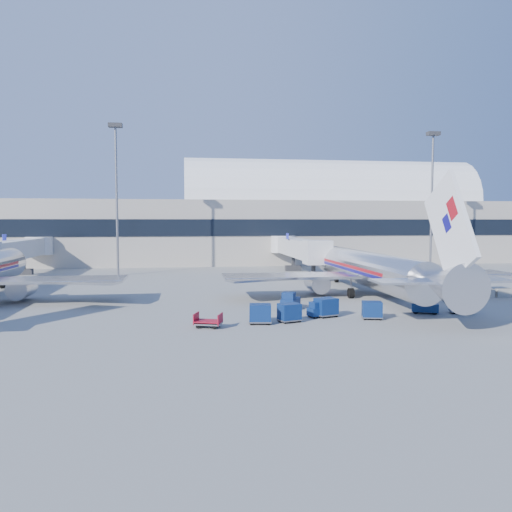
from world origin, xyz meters
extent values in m
plane|color=gray|center=(0.00, 0.00, 0.00)|extent=(260.00, 260.00, 0.00)
cube|color=#B2AA9E|center=(-25.00, 56.00, 6.00)|extent=(170.00, 28.00, 12.00)
cube|color=black|center=(-25.00, 42.05, 7.00)|extent=(170.00, 0.40, 3.00)
cylinder|color=white|center=(20.00, 56.00, 12.00)|extent=(60.00, 18.00, 18.00)
cylinder|color=silver|center=(10.00, 6.00, 2.90)|extent=(3.80, 28.00, 3.80)
sphere|color=silver|center=(10.00, 20.00, 2.90)|extent=(3.72, 3.72, 3.72)
cone|color=silver|center=(10.00, -11.00, 3.30)|extent=(3.80, 6.00, 3.80)
cube|color=#9F0C16|center=(10.00, 7.00, 3.15)|extent=(3.85, 20.16, 0.32)
cube|color=navy|center=(10.00, 7.00, 2.78)|extent=(3.85, 20.16, 0.32)
cube|color=white|center=(10.00, -11.50, 7.70)|extent=(0.35, 7.79, 8.74)
cube|color=silver|center=(10.00, -10.50, 3.50)|extent=(11.00, 3.00, 0.18)
cube|color=silver|center=(10.00, 5.00, 2.30)|extent=(32.00, 5.00, 0.28)
cylinder|color=#B7B7BC|center=(4.50, 6.50, 1.35)|extent=(2.10, 3.80, 2.10)
cylinder|color=#B7B7BC|center=(15.50, 6.50, 1.35)|extent=(2.10, 3.80, 2.10)
cylinder|color=black|center=(10.00, 17.00, 0.45)|extent=(0.40, 0.90, 0.90)
sphere|color=silver|center=(-32.00, 20.00, 2.90)|extent=(3.72, 3.72, 3.72)
cylinder|color=#B7B7BC|center=(-26.50, 6.50, 1.35)|extent=(2.10, 3.80, 2.10)
cylinder|color=black|center=(-32.00, 17.00, 0.45)|extent=(0.40, 0.90, 0.90)
cube|color=silver|center=(7.60, 30.00, 4.00)|extent=(2.70, 24.00, 2.70)
cube|color=silver|center=(7.60, 17.80, 4.00)|extent=(3.40, 3.20, 3.20)
cylinder|color=silver|center=(7.60, 41.50, 4.00)|extent=(4.40, 4.40, 3.00)
cube|color=#2D2D30|center=(7.60, 20.00, 1.80)|extent=(0.50, 0.50, 3.00)
cube|color=#2D2D30|center=(7.60, 20.00, 0.45)|extent=(2.60, 1.00, 0.90)
cube|color=#2D2D30|center=(7.60, 33.00, 1.80)|extent=(0.50, 0.50, 3.00)
cube|color=#2D2D30|center=(7.60, 33.00, 0.45)|extent=(2.60, 1.00, 0.90)
cube|color=#1C239B|center=(6.00, 30.00, 5.80)|extent=(0.12, 1.40, 0.90)
cube|color=silver|center=(-34.40, 30.00, 4.00)|extent=(2.70, 24.00, 2.70)
cylinder|color=silver|center=(-34.40, 41.50, 4.00)|extent=(4.40, 4.40, 3.00)
cube|color=#2D2D30|center=(-34.40, 33.00, 1.80)|extent=(0.50, 0.50, 3.00)
cube|color=#2D2D30|center=(-34.40, 33.00, 0.45)|extent=(2.60, 1.00, 0.90)
cube|color=#1C239B|center=(-36.00, 30.00, 5.80)|extent=(0.12, 1.40, 0.90)
cylinder|color=slate|center=(-20.00, 30.00, 11.00)|extent=(0.36, 0.36, 22.00)
cube|color=#2D2D30|center=(-20.00, 30.00, 22.30)|extent=(2.00, 1.20, 0.60)
cylinder|color=slate|center=(30.00, 30.00, 11.00)|extent=(0.36, 0.36, 22.00)
cube|color=#2D2D30|center=(30.00, 30.00, 22.30)|extent=(2.00, 1.20, 0.60)
cube|color=#9E9E96|center=(18.00, 2.00, 0.45)|extent=(3.00, 0.55, 0.90)
cube|color=#9E9E96|center=(21.30, 2.00, 0.45)|extent=(3.00, 0.55, 0.90)
cube|color=#9E9E96|center=(24.60, 2.00, 0.45)|extent=(3.00, 0.55, 0.90)
cube|color=navy|center=(1.37, -6.06, 0.49)|extent=(2.26, 1.67, 0.66)
cube|color=navy|center=(0.96, -6.22, 1.02)|extent=(1.06, 1.11, 0.62)
cylinder|color=black|center=(1.89, -5.44, 0.25)|extent=(0.53, 0.36, 0.49)
cube|color=navy|center=(11.04, -5.77, 0.54)|extent=(2.51, 1.93, 0.73)
cube|color=navy|center=(10.59, -5.57, 1.13)|extent=(1.20, 1.25, 0.68)
cylinder|color=black|center=(11.93, -5.68, 0.27)|extent=(0.59, 0.42, 0.55)
cube|color=navy|center=(-0.29, -1.90, 0.60)|extent=(2.30, 2.81, 0.82)
cube|color=navy|center=(-0.55, -2.38, 1.26)|extent=(1.43, 1.38, 0.76)
cylinder|color=black|center=(-0.31, -0.90, 0.31)|extent=(0.50, 0.65, 0.61)
cube|color=navy|center=(1.91, -6.09, 0.91)|extent=(2.06, 1.82, 1.39)
cube|color=slate|center=(1.91, -6.09, 0.21)|extent=(2.17, 1.89, 0.10)
cylinder|color=black|center=(2.39, -5.38, 0.19)|extent=(0.41, 0.27, 0.38)
cube|color=navy|center=(-1.65, -7.82, 0.86)|extent=(1.93, 1.70, 1.31)
cube|color=slate|center=(-1.65, -7.82, 0.20)|extent=(2.03, 1.77, 0.09)
cylinder|color=black|center=(-1.20, -7.16, 0.18)|extent=(0.39, 0.25, 0.36)
cube|color=navy|center=(-4.08, -8.16, 0.89)|extent=(1.86, 1.54, 1.37)
cube|color=slate|center=(-4.08, -8.16, 0.21)|extent=(1.96, 1.60, 0.09)
cylinder|color=black|center=(-3.36, -7.74, 0.19)|extent=(0.39, 0.20, 0.38)
cube|color=navy|center=(5.43, -7.60, 0.84)|extent=(1.83, 1.57, 1.28)
cube|color=slate|center=(5.43, -7.60, 0.19)|extent=(1.93, 1.63, 0.09)
cylinder|color=black|center=(6.14, -7.27, 0.18)|extent=(0.38, 0.22, 0.35)
cube|color=navy|center=(14.18, -6.20, 0.92)|extent=(2.11, 1.88, 1.41)
cube|color=slate|center=(14.18, -6.20, 0.21)|extent=(2.21, 1.95, 0.10)
cylinder|color=black|center=(15.00, -5.93, 0.19)|extent=(0.42, 0.28, 0.39)
cube|color=slate|center=(-8.25, -8.98, 0.32)|extent=(2.36, 1.96, 0.11)
cube|color=maroon|center=(-8.25, -8.98, 0.50)|extent=(2.37, 2.01, 0.07)
cylinder|color=black|center=(-7.48, -8.71, 0.18)|extent=(0.39, 0.26, 0.37)
camera|label=1|loc=(-9.93, -46.92, 8.16)|focal=35.00mm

